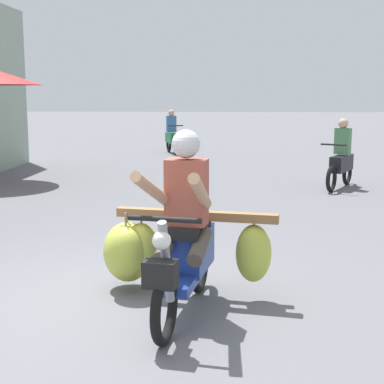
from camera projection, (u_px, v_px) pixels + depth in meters
ground_plane at (100, 307)px, 5.11m from camera, size 120.00×120.00×0.00m
motorbike_main_loaded at (167, 245)px, 5.19m from camera, size 1.70×1.79×1.58m
motorbike_distant_ahead_left at (341, 160)px, 11.59m from camera, size 0.85×1.48×1.40m
motorbike_distant_ahead_right at (172, 136)px, 18.50m from camera, size 0.68×1.57×1.40m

